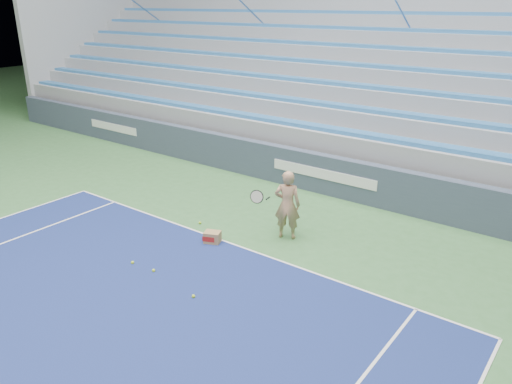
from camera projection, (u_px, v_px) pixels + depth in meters
sponsor_barrier at (325, 174)px, 13.77m from camera, size 30.00×0.32×1.10m
bleachers at (409, 83)px, 17.39m from camera, size 31.00×9.15×7.30m
tennis_player at (287, 205)px, 11.05m from camera, size 0.95×0.91×1.59m
ball_box at (212, 237)px, 11.04m from camera, size 0.43×0.39×0.26m
tennis_ball_0 at (154, 270)px, 9.87m from camera, size 0.07×0.07×0.07m
tennis_ball_1 at (133, 263)px, 10.17m from camera, size 0.07×0.07×0.07m
tennis_ball_2 at (193, 296)px, 9.01m from camera, size 0.07×0.07×0.07m
tennis_ball_3 at (200, 223)px, 12.00m from camera, size 0.07×0.07×0.07m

